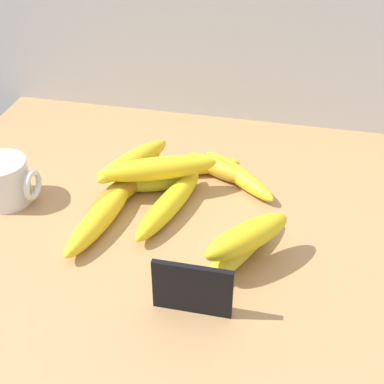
# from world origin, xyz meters

# --- Properties ---
(counter_top) EXTENTS (1.10, 0.76, 0.03)m
(counter_top) POSITION_xyz_m (0.00, 0.00, 0.01)
(counter_top) COLOR #AD8453
(counter_top) RESTS_ON ground
(chalkboard_sign) EXTENTS (0.11, 0.02, 0.08)m
(chalkboard_sign) POSITION_xyz_m (-0.01, -0.18, 0.07)
(chalkboard_sign) COLOR black
(chalkboard_sign) RESTS_ON counter_top
(coffee_mug) EXTENTS (0.10, 0.09, 0.08)m
(coffee_mug) POSITION_xyz_m (-0.38, 0.00, 0.07)
(coffee_mug) COLOR silver
(coffee_mug) RESTS_ON counter_top
(banana_0) EXTENTS (0.16, 0.08, 0.04)m
(banana_0) POSITION_xyz_m (-0.14, 0.08, 0.05)
(banana_0) COLOR gold
(banana_0) RESTS_ON counter_top
(banana_1) EXTENTS (0.06, 0.19, 0.03)m
(banana_1) POSITION_xyz_m (-0.17, 0.10, 0.05)
(banana_1) COLOR gold
(banana_1) RESTS_ON counter_top
(banana_2) EXTENTS (0.08, 0.20, 0.04)m
(banana_2) POSITION_xyz_m (-0.20, -0.04, 0.05)
(banana_2) COLOR yellow
(banana_2) RESTS_ON counter_top
(banana_3) EXTENTS (0.09, 0.21, 0.04)m
(banana_3) POSITION_xyz_m (-0.09, 0.02, 0.05)
(banana_3) COLOR yellow
(banana_3) RESTS_ON counter_top
(banana_4) EXTENTS (0.15, 0.10, 0.03)m
(banana_4) POSITION_xyz_m (-0.03, 0.15, 0.05)
(banana_4) COLOR gold
(banana_4) RESTS_ON counter_top
(banana_5) EXTENTS (0.19, 0.09, 0.04)m
(banana_5) POSITION_xyz_m (-0.09, 0.15, 0.05)
(banana_5) COLOR yellow
(banana_5) RESTS_ON counter_top
(banana_6) EXTENTS (0.16, 0.15, 0.03)m
(banana_6) POSITION_xyz_m (0.01, 0.14, 0.05)
(banana_6) COLOR yellow
(banana_6) RESTS_ON counter_top
(banana_7) EXTENTS (0.10, 0.17, 0.04)m
(banana_7) POSITION_xyz_m (-0.19, 0.05, 0.05)
(banana_7) COLOR #A7791E
(banana_7) RESTS_ON counter_top
(banana_8) EXTENTS (0.12, 0.20, 0.04)m
(banana_8) POSITION_xyz_m (0.04, -0.06, 0.05)
(banana_8) COLOR yellow
(banana_8) RESTS_ON counter_top
(banana_9) EXTENTS (0.14, 0.14, 0.04)m
(banana_9) POSITION_xyz_m (0.05, -0.08, 0.09)
(banana_9) COLOR yellow
(banana_9) RESTS_ON banana_8
(banana_10) EXTENTS (0.21, 0.12, 0.04)m
(banana_10) POSITION_xyz_m (-0.13, 0.07, 0.09)
(banana_10) COLOR yellow
(banana_10) RESTS_ON banana_0
(banana_11) EXTENTS (0.11, 0.17, 0.04)m
(banana_11) POSITION_xyz_m (-0.18, 0.09, 0.08)
(banana_11) COLOR yellow
(banana_11) RESTS_ON banana_1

